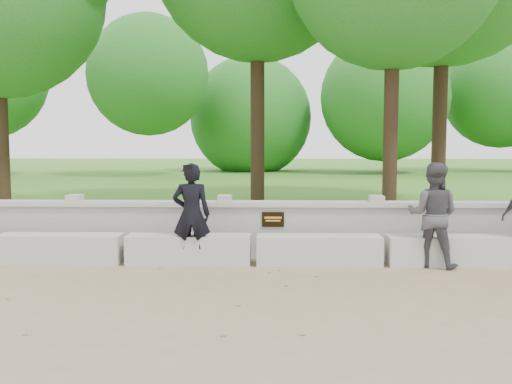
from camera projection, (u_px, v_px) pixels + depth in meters
ground at (249, 298)px, 6.89m from camera, size 80.00×80.00×0.00m
lawn at (263, 189)px, 20.81m from camera, size 40.00×22.00×0.25m
concrete_bench at (254, 250)px, 8.76m from camera, size 11.90×0.45×0.45m
parapet_wall at (255, 227)px, 9.43m from camera, size 12.50×0.35×0.90m
man_main at (191, 214)px, 8.63m from camera, size 0.59×0.53×1.56m
visitor_left at (433, 215)px, 8.54m from camera, size 0.94×0.85×1.58m
shrub_a at (159, 216)px, 10.17m from camera, size 0.33×0.38×0.60m
shrub_b at (401, 218)px, 10.06m from camera, size 0.41×0.41×0.59m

